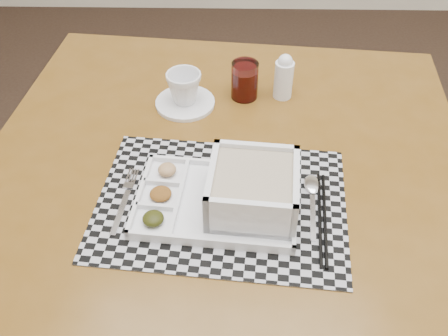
{
  "coord_description": "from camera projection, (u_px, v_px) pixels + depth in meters",
  "views": [
    {
      "loc": [
        -0.71,
        -0.76,
        1.56
      ],
      "look_at": [
        -0.73,
        -0.01,
        0.86
      ],
      "focal_mm": 40.0,
      "sensor_mm": 36.0,
      "label": 1
    }
  ],
  "objects": [
    {
      "name": "serving_tray",
      "position": [
        241.0,
        193.0,
        0.98
      ],
      "size": [
        0.34,
        0.25,
        0.1
      ],
      "color": "white",
      "rests_on": "placemat"
    },
    {
      "name": "saucer",
      "position": [
        185.0,
        103.0,
        1.26
      ],
      "size": [
        0.15,
        0.15,
        0.01
      ],
      "primitive_type": "cylinder",
      "color": "white",
      "rests_on": "dining_table"
    },
    {
      "name": "chopsticks",
      "position": [
        322.0,
        218.0,
        0.98
      ],
      "size": [
        0.04,
        0.24,
        0.01
      ],
      "color": "black",
      "rests_on": "placemat"
    },
    {
      "name": "juice_glass",
      "position": [
        245.0,
        82.0,
        1.26
      ],
      "size": [
        0.07,
        0.07,
        0.1
      ],
      "color": "white",
      "rests_on": "dining_table"
    },
    {
      "name": "cup",
      "position": [
        184.0,
        88.0,
        1.23
      ],
      "size": [
        0.12,
        0.12,
        0.08
      ],
      "primitive_type": "imported",
      "rotation": [
        0.0,
        0.0,
        -0.41
      ],
      "color": "white",
      "rests_on": "saucer"
    },
    {
      "name": "creamer_bottle",
      "position": [
        284.0,
        77.0,
        1.25
      ],
      "size": [
        0.05,
        0.05,
        0.12
      ],
      "color": "white",
      "rests_on": "dining_table"
    },
    {
      "name": "spoon",
      "position": [
        312.0,
        189.0,
        1.04
      ],
      "size": [
        0.04,
        0.18,
        0.01
      ],
      "color": "silver",
      "rests_on": "placemat"
    },
    {
      "name": "dining_table",
      "position": [
        223.0,
        193.0,
        1.15
      ],
      "size": [
        1.18,
        1.18,
        0.81
      ],
      "color": "#5B3A10",
      "rests_on": "ground"
    },
    {
      "name": "fork",
      "position": [
        124.0,
        199.0,
        1.02
      ],
      "size": [
        0.03,
        0.19,
        0.0
      ],
      "color": "silver",
      "rests_on": "placemat"
    },
    {
      "name": "placemat",
      "position": [
        221.0,
        203.0,
        1.02
      ],
      "size": [
        0.54,
        0.41,
        0.0
      ],
      "primitive_type": "cube",
      "rotation": [
        0.0,
        0.0,
        -0.1
      ],
      "color": "#A1A1A8",
      "rests_on": "dining_table"
    }
  ]
}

